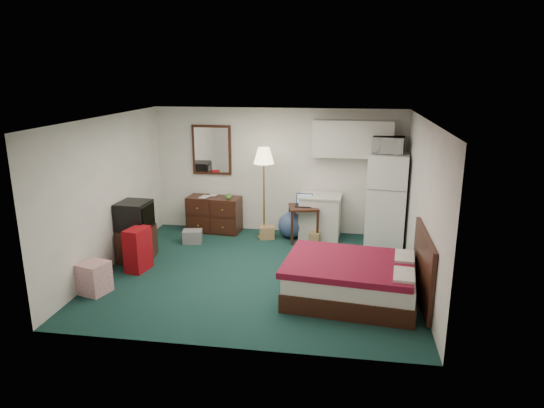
% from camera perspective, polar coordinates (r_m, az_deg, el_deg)
% --- Properties ---
extents(floor, '(5.00, 4.50, 0.01)m').
position_cam_1_polar(floor, '(8.00, -1.59, -8.10)').
color(floor, black).
rests_on(floor, ground).
extents(ceiling, '(5.00, 4.50, 0.01)m').
position_cam_1_polar(ceiling, '(7.37, -1.74, 10.02)').
color(ceiling, silver).
rests_on(ceiling, walls).
extents(walls, '(5.01, 4.51, 2.50)m').
position_cam_1_polar(walls, '(7.59, -1.66, 0.59)').
color(walls, silver).
rests_on(walls, floor).
extents(mirror, '(0.80, 0.06, 1.00)m').
position_cam_1_polar(mirror, '(9.93, -7.10, 6.34)').
color(mirror, white).
rests_on(mirror, walls).
extents(upper_cabinets, '(1.50, 0.35, 0.70)m').
position_cam_1_polar(upper_cabinets, '(9.38, 9.45, 7.58)').
color(upper_cabinets, silver).
rests_on(upper_cabinets, walls).
extents(headboard, '(0.06, 1.56, 1.00)m').
position_cam_1_polar(headboard, '(7.11, 17.35, -7.13)').
color(headboard, '#36170E').
rests_on(headboard, walls).
extents(dresser, '(1.10, 0.57, 0.73)m').
position_cam_1_polar(dresser, '(9.97, -6.80, -1.21)').
color(dresser, '#36170E').
rests_on(dresser, floor).
extents(floor_lamp, '(0.50, 0.50, 1.79)m').
position_cam_1_polar(floor_lamp, '(9.38, -0.95, 1.23)').
color(floor_lamp, gold).
rests_on(floor_lamp, floor).
extents(desk, '(0.64, 0.64, 0.69)m').
position_cam_1_polar(desk, '(9.39, 3.70, -2.30)').
color(desk, '#36170E').
rests_on(desk, floor).
extents(exercise_ball, '(0.66, 0.66, 0.52)m').
position_cam_1_polar(exercise_ball, '(9.56, 2.28, -2.47)').
color(exercise_ball, '#344977').
rests_on(exercise_ball, floor).
extents(kitchen_counter, '(0.80, 0.63, 0.84)m').
position_cam_1_polar(kitchen_counter, '(9.55, 5.66, -1.55)').
color(kitchen_counter, silver).
rests_on(kitchen_counter, floor).
extents(fridge, '(0.80, 0.80, 1.73)m').
position_cam_1_polar(fridge, '(9.33, 13.35, 0.54)').
color(fridge, white).
rests_on(fridge, floor).
extents(bed, '(1.95, 1.60, 0.57)m').
position_cam_1_polar(bed, '(7.12, 9.28, -8.85)').
color(bed, '#610615').
rests_on(bed, floor).
extents(tv_stand, '(0.65, 0.69, 0.56)m').
position_cam_1_polar(tv_stand, '(8.80, -15.55, -4.48)').
color(tv_stand, '#36170E').
rests_on(tv_stand, floor).
extents(suitcase, '(0.35, 0.48, 0.72)m').
position_cam_1_polar(suitcase, '(8.28, -15.50, -5.17)').
color(suitcase, maroon).
rests_on(suitcase, floor).
extents(retail_box, '(0.47, 0.47, 0.47)m').
position_cam_1_polar(retail_box, '(7.70, -20.19, -8.15)').
color(retail_box, white).
rests_on(retail_box, floor).
extents(file_bin, '(0.40, 0.33, 0.25)m').
position_cam_1_polar(file_bin, '(9.43, -9.33, -3.79)').
color(file_bin, gray).
rests_on(file_bin, floor).
extents(cardboard_box_a, '(0.34, 0.30, 0.25)m').
position_cam_1_polar(cardboard_box_a, '(9.55, -0.61, -3.35)').
color(cardboard_box_a, '#8B7352').
rests_on(cardboard_box_a, floor).
extents(cardboard_box_b, '(0.22, 0.25, 0.23)m').
position_cam_1_polar(cardboard_box_b, '(9.29, 5.04, -4.00)').
color(cardboard_box_b, '#8B7352').
rests_on(cardboard_box_b, floor).
extents(laptop, '(0.32, 0.27, 0.22)m').
position_cam_1_polar(laptop, '(9.29, 3.74, 0.40)').
color(laptop, black).
rests_on(laptop, desk).
extents(crt_tv, '(0.54, 0.58, 0.48)m').
position_cam_1_polar(crt_tv, '(8.63, -15.89, -1.28)').
color(crt_tv, black).
rests_on(crt_tv, tv_stand).
extents(microwave, '(0.61, 0.40, 0.38)m').
position_cam_1_polar(microwave, '(9.15, 13.54, 6.99)').
color(microwave, white).
rests_on(microwave, fridge).
extents(book_a, '(0.17, 0.06, 0.24)m').
position_cam_1_polar(book_a, '(9.89, -8.37, 1.49)').
color(book_a, '#8B7352').
rests_on(book_a, dresser).
extents(book_b, '(0.16, 0.04, 0.21)m').
position_cam_1_polar(book_b, '(10.00, -7.35, 1.59)').
color(book_b, '#8B7352').
rests_on(book_b, dresser).
extents(mug, '(0.15, 0.12, 0.13)m').
position_cam_1_polar(mug, '(9.66, -5.17, 0.93)').
color(mug, '#519540').
rests_on(mug, dresser).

